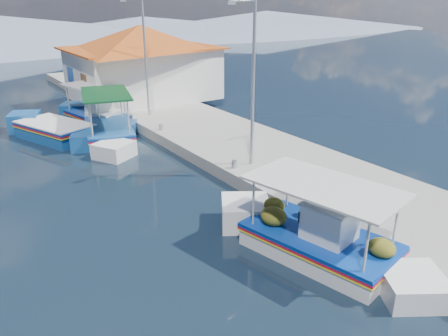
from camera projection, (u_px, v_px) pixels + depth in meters
ground at (170, 231)px, 13.01m from camera, size 160.00×160.00×0.00m
quay at (221, 138)px, 20.63m from camera, size 5.00×44.00×0.50m
bollards at (190, 142)px, 18.80m from camera, size 0.20×17.20×0.30m
main_caique at (317, 240)px, 11.65m from camera, size 2.99×6.86×2.31m
caique_green_canopy at (108, 133)px, 20.94m from camera, size 3.29×6.64×2.58m
caique_blue_hull at (56, 132)px, 21.27m from camera, size 3.57×6.42×1.22m
caique_far at (97, 117)px, 23.52m from camera, size 2.81×6.57×2.35m
harbor_building at (142, 61)px, 26.76m from camera, size 10.49×10.49×4.40m
lamp_post_near at (251, 76)px, 15.50m from camera, size 1.21×0.14×6.00m
lamp_post_far at (143, 51)px, 22.41m from camera, size 1.21×0.14×6.00m
mountain_ridge at (16, 31)px, 58.65m from camera, size 171.40×96.00×5.50m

